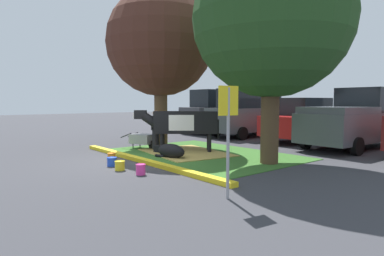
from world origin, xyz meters
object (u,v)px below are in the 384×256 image
(bucket_yellow, at_px, (120,165))
(person_handler, at_px, (156,129))
(bucket_orange, at_px, (112,157))
(sedan_silver, at_px, (304,120))
(pickup_truck_black, at_px, (355,120))
(suv_dark_grey, at_px, (220,111))
(shade_tree_left, at_px, (160,43))
(calf_lying, at_px, (170,151))
(suv_black, at_px, (249,113))
(wheelbarrow, at_px, (143,139))
(shade_tree_right, at_px, (272,18))
(cow_holstein, at_px, (183,123))
(bucket_blue, at_px, (112,161))
(parking_sign, at_px, (228,120))
(bucket_pink, at_px, (141,169))

(bucket_yellow, bearing_deg, person_handler, 131.64)
(bucket_orange, bearing_deg, sedan_silver, 84.65)
(pickup_truck_black, bearing_deg, sedan_silver, 173.70)
(suv_dark_grey, relative_size, sedan_silver, 1.05)
(person_handler, bearing_deg, pickup_truck_black, 55.91)
(shade_tree_left, xyz_separation_m, bucket_orange, (1.85, -3.09, -4.07))
(calf_lying, height_order, suv_black, suv_black)
(wheelbarrow, bearing_deg, suv_black, 93.57)
(bucket_orange, bearing_deg, shade_tree_right, 46.95)
(bucket_yellow, bearing_deg, bucket_orange, 163.44)
(shade_tree_left, xyz_separation_m, suv_dark_grey, (-2.83, 6.07, -2.94))
(person_handler, relative_size, pickup_truck_black, 0.28)
(shade_tree_right, height_order, pickup_truck_black, shade_tree_right)
(shade_tree_right, height_order, cow_holstein, shade_tree_right)
(bucket_blue, xyz_separation_m, suv_black, (-2.82, 9.19, 1.13))
(bucket_orange, bearing_deg, suv_dark_grey, 117.06)
(calf_lying, xyz_separation_m, person_handler, (-1.75, 0.57, 0.58))
(parking_sign, xyz_separation_m, sedan_silver, (-4.16, 9.21, -0.54))
(bucket_blue, relative_size, suv_dark_grey, 0.06)
(bucket_pink, height_order, suv_black, suv_black)
(calf_lying, bearing_deg, suv_dark_grey, 125.77)
(person_handler, relative_size, suv_dark_grey, 0.33)
(shade_tree_right, height_order, sedan_silver, shade_tree_right)
(shade_tree_right, bearing_deg, pickup_truck_black, 89.39)
(shade_tree_left, height_order, shade_tree_right, shade_tree_right)
(shade_tree_right, xyz_separation_m, cow_holstein, (-3.44, -0.62, -3.19))
(bucket_pink, distance_m, suv_dark_grey, 11.68)
(shade_tree_left, bearing_deg, bucket_pink, -39.68)
(shade_tree_right, xyz_separation_m, suv_dark_grey, (-7.98, 5.64, -3.01))
(bucket_blue, bearing_deg, cow_holstein, 103.99)
(wheelbarrow, relative_size, suv_black, 0.34)
(pickup_truck_black, bearing_deg, bucket_orange, -110.55)
(suv_dark_grey, height_order, pickup_truck_black, suv_dark_grey)
(wheelbarrow, distance_m, pickup_truck_black, 8.50)
(calf_lying, xyz_separation_m, bucket_blue, (0.01, -2.08, -0.10))
(cow_holstein, distance_m, parking_sign, 5.94)
(pickup_truck_black, bearing_deg, parking_sign, -79.41)
(bucket_blue, xyz_separation_m, pickup_truck_black, (2.70, 9.25, 0.98))
(person_handler, bearing_deg, wheelbarrow, -164.66)
(person_handler, height_order, bucket_orange, person_handler)
(parking_sign, bearing_deg, pickup_truck_black, 100.59)
(suv_dark_grey, distance_m, pickup_truck_black, 8.04)
(shade_tree_right, distance_m, bucket_yellow, 6.04)
(bucket_yellow, xyz_separation_m, suv_black, (-3.49, 9.28, 1.13))
(shade_tree_right, relative_size, calf_lying, 4.99)
(cow_holstein, xyz_separation_m, bucket_blue, (0.80, -3.21, -0.95))
(bucket_orange, bearing_deg, pickup_truck_black, 69.45)
(cow_holstein, bearing_deg, calf_lying, -55.09)
(bucket_blue, distance_m, pickup_truck_black, 9.68)
(sedan_silver, bearing_deg, shade_tree_left, -113.92)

